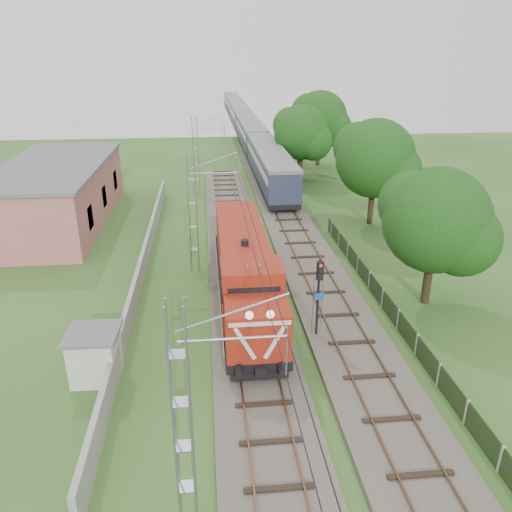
{
  "coord_description": "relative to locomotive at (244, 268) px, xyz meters",
  "views": [
    {
      "loc": [
        -2.05,
        -19.65,
        14.03
      ],
      "look_at": [
        0.87,
        8.92,
        2.2
      ],
      "focal_mm": 35.0,
      "sensor_mm": 36.0,
      "label": 1
    }
  ],
  "objects": [
    {
      "name": "track_main",
      "position": [
        0.0,
        -0.09,
        -2.05
      ],
      "size": [
        4.2,
        70.0,
        0.45
      ],
      "color": "#6B6054",
      "rests_on": "ground"
    },
    {
      "name": "station_building",
      "position": [
        -15.0,
        16.91,
        0.4
      ],
      "size": [
        8.4,
        20.4,
        5.22
      ],
      "color": "#B76563",
      "rests_on": "ground"
    },
    {
      "name": "ground",
      "position": [
        0.0,
        -7.09,
        -2.23
      ],
      "size": [
        140.0,
        140.0,
        0.0
      ],
      "primitive_type": "plane",
      "color": "#2D551F",
      "rests_on": "ground"
    },
    {
      "name": "relay_hut",
      "position": [
        -7.4,
        -6.8,
        -1.03
      ],
      "size": [
        2.4,
        2.4,
        2.39
      ],
      "color": "beige",
      "rests_on": "ground"
    },
    {
      "name": "coach_rake",
      "position": [
        5.0,
        62.42,
        0.33
      ],
      "size": [
        3.1,
        92.61,
        3.59
      ],
      "color": "black",
      "rests_on": "ground"
    },
    {
      "name": "track_side",
      "position": [
        5.0,
        12.91,
        -2.05
      ],
      "size": [
        4.2,
        80.0,
        0.45
      ],
      "color": "#6B6054",
      "rests_on": "ground"
    },
    {
      "name": "boundary_wall",
      "position": [
        -6.5,
        4.91,
        -1.48
      ],
      "size": [
        0.25,
        40.0,
        1.5
      ],
      "primitive_type": "cube",
      "color": "#9E9E99",
      "rests_on": "ground"
    },
    {
      "name": "catenary",
      "position": [
        -2.95,
        4.91,
        1.81
      ],
      "size": [
        3.31,
        70.0,
        8.0
      ],
      "color": "gray",
      "rests_on": "ground"
    },
    {
      "name": "locomotive",
      "position": [
        0.0,
        0.0,
        0.0
      ],
      "size": [
        2.99,
        17.06,
        4.33
      ],
      "color": "black",
      "rests_on": "ground"
    },
    {
      "name": "fence",
      "position": [
        8.0,
        -4.09,
        -1.63
      ],
      "size": [
        0.12,
        32.0,
        1.2
      ],
      "color": "black",
      "rests_on": "ground"
    },
    {
      "name": "tree_a",
      "position": [
        10.86,
        -1.17,
        2.88
      ],
      "size": [
        6.33,
        6.03,
        8.21
      ],
      "color": "#352615",
      "rests_on": "ground"
    },
    {
      "name": "tree_b",
      "position": [
        12.21,
        13.68,
        3.39
      ],
      "size": [
        6.95,
        6.62,
        9.01
      ],
      "color": "#352615",
      "rests_on": "ground"
    },
    {
      "name": "signal_post",
      "position": [
        3.4,
        -4.6,
        0.86
      ],
      "size": [
        0.5,
        0.39,
        4.5
      ],
      "color": "black",
      "rests_on": "ground"
    },
    {
      "name": "tree_d",
      "position": [
        12.88,
        37.87,
        3.71
      ],
      "size": [
        7.35,
        7.0,
        9.52
      ],
      "color": "#352615",
      "rests_on": "ground"
    },
    {
      "name": "tree_c",
      "position": [
        9.1,
        30.66,
        3.07
      ],
      "size": [
        6.57,
        6.25,
        8.51
      ],
      "color": "#352615",
      "rests_on": "ground"
    }
  ]
}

